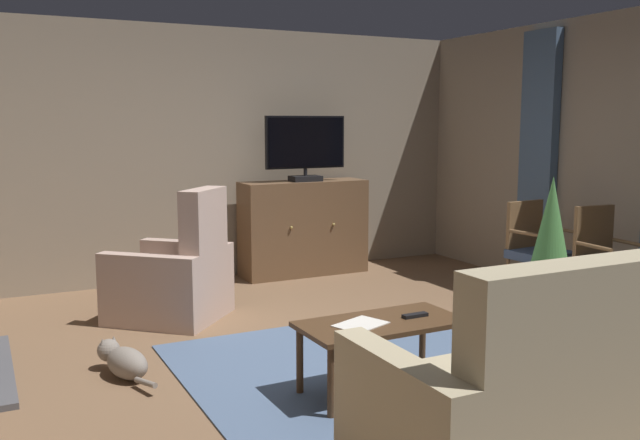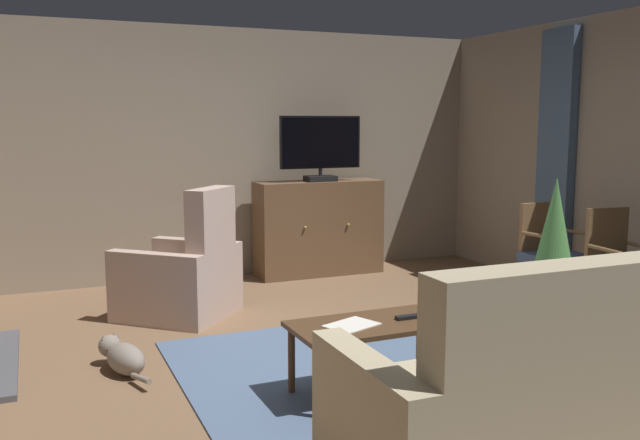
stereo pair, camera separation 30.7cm
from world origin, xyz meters
The scene contains 15 objects.
ground_plane centered at (0.00, 0.00, -0.02)m, with size 6.55×6.38×0.04m, color brown.
wall_back centered at (0.00, 2.94, 1.32)m, with size 6.55×0.10×2.64m, color gray.
curtain_panel_far centered at (2.91, 1.12, 1.45)m, with size 0.10×0.44×2.21m, color slate.
rug_central centered at (0.17, -0.19, 0.01)m, with size 2.52×2.04×0.01m, color slate.
tv_cabinet centered at (0.99, 2.59, 0.49)m, with size 1.39×0.46×1.02m.
television centered at (0.99, 2.54, 1.39)m, with size 0.91×0.20×0.70m.
coffee_table centered at (-0.02, -0.66, 0.40)m, with size 1.02×0.52×0.45m.
tv_remote centered at (0.21, -0.68, 0.46)m, with size 0.17×0.05×0.02m, color black.
folded_newspaper centered at (-0.17, -0.67, 0.46)m, with size 0.30×0.22×0.01m, color silver.
sofa_floral centered at (0.09, -1.84, 0.35)m, with size 1.56×0.91×1.09m.
armchair_by_fireplace centered at (-0.73, 1.49, 0.34)m, with size 1.18×1.17×1.12m.
side_chair_nearest_door centered at (2.41, -0.22, 0.51)m, with size 0.47×0.50×0.97m.
side_chair_far_end centered at (2.40, 0.56, 0.51)m, with size 0.52×0.49×0.93m.
potted_plant_leafy_by_curtain centered at (1.38, -0.62, 0.71)m, with size 0.41×0.41×1.29m.
cat centered at (-1.39, 0.31, 0.11)m, with size 0.31×0.70×0.22m.
Camera 2 is at (-1.89, -4.26, 1.66)m, focal length 38.65 mm.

